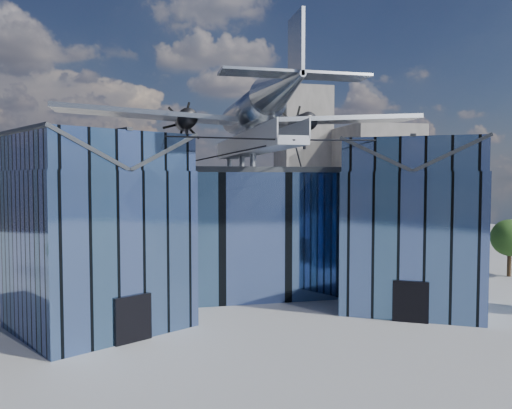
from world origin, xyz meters
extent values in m
plane|color=gray|center=(0.00, 0.00, 0.00)|extent=(120.00, 120.00, 0.00)
cube|color=#4D6A9C|center=(0.00, 9.00, 4.75)|extent=(28.00, 14.00, 9.50)
cube|color=#2A2E33|center=(0.00, 9.00, 9.70)|extent=(28.00, 14.00, 0.40)
cube|color=#4D6A9C|center=(-10.50, -1.00, 4.75)|extent=(11.79, 11.43, 9.50)
cube|color=#4D6A9C|center=(-10.50, -1.00, 10.60)|extent=(11.56, 11.20, 2.20)
cube|color=#2A2E33|center=(-12.45, -2.12, 10.60)|extent=(7.98, 9.23, 2.40)
cube|color=#2A2E33|center=(-8.55, 0.12, 10.60)|extent=(7.98, 9.23, 2.40)
cube|color=#2A2E33|center=(-10.50, -1.00, 11.75)|extent=(4.30, 7.10, 0.18)
cube|color=black|center=(-8.48, -4.51, 1.30)|extent=(2.03, 1.32, 2.60)
cube|color=black|center=(-6.60, 1.25, 4.75)|extent=(0.34, 0.34, 9.50)
cube|color=#4D6A9C|center=(10.50, -1.00, 4.75)|extent=(11.79, 11.43, 9.50)
cube|color=#4D6A9C|center=(10.50, -1.00, 10.60)|extent=(11.56, 11.20, 2.20)
cube|color=#2A2E33|center=(8.55, 0.12, 10.60)|extent=(7.98, 9.23, 2.40)
cube|color=#2A2E33|center=(12.45, -2.12, 10.60)|extent=(7.98, 9.23, 2.40)
cube|color=#2A2E33|center=(10.50, -1.00, 11.75)|extent=(4.30, 7.10, 0.18)
cube|color=black|center=(8.48, -4.51, 1.30)|extent=(2.03, 1.32, 2.60)
cube|color=black|center=(6.60, 1.25, 4.75)|extent=(0.34, 0.34, 9.50)
cube|color=#979CA4|center=(0.00, 3.50, 11.10)|extent=(1.80, 21.00, 0.50)
cube|color=#979CA4|center=(-0.90, 3.50, 11.75)|extent=(0.08, 21.00, 1.10)
cube|color=#979CA4|center=(0.90, 3.50, 11.75)|extent=(0.08, 21.00, 1.10)
cylinder|color=#979CA4|center=(0.00, 13.00, 10.43)|extent=(0.44, 0.44, 1.35)
cylinder|color=#979CA4|center=(0.00, 7.00, 10.43)|extent=(0.44, 0.44, 1.35)
cylinder|color=#979CA4|center=(0.00, 3.00, 10.43)|extent=(0.44, 0.44, 1.35)
cylinder|color=#979CA4|center=(0.00, 4.00, 12.05)|extent=(0.70, 0.70, 1.40)
cylinder|color=black|center=(-5.25, -4.00, 11.40)|extent=(10.55, 6.08, 0.69)
cylinder|color=black|center=(5.25, -4.00, 11.40)|extent=(10.55, 6.08, 0.69)
cylinder|color=black|center=(-3.00, 1.50, 10.55)|extent=(6.09, 17.04, 1.19)
cylinder|color=black|center=(3.00, 1.50, 10.55)|extent=(6.09, 17.04, 1.19)
cylinder|color=#9EA4AA|center=(0.00, 4.00, 14.00)|extent=(2.50, 11.00, 2.50)
sphere|color=#9EA4AA|center=(0.00, 9.50, 14.00)|extent=(2.50, 2.50, 2.50)
cube|color=black|center=(0.00, 8.50, 14.69)|extent=(1.60, 1.40, 0.50)
cone|color=#9EA4AA|center=(0.00, -5.00, 14.30)|extent=(2.50, 7.00, 2.50)
cube|color=#9EA4AA|center=(0.00, -7.30, 15.90)|extent=(0.18, 2.40, 3.40)
cube|color=#9EA4AA|center=(0.00, -7.20, 14.50)|extent=(8.00, 1.80, 0.14)
cube|color=#9EA4AA|center=(-7.00, 5.00, 13.70)|extent=(14.00, 3.20, 1.08)
cylinder|color=black|center=(-4.60, 5.60, 13.45)|extent=(1.44, 3.20, 1.44)
cone|color=black|center=(-4.60, 7.40, 13.45)|extent=(0.70, 0.70, 0.70)
cube|color=black|center=(-4.60, 7.55, 13.45)|extent=(1.05, 0.06, 3.33)
cube|color=black|center=(-4.60, 7.55, 13.45)|extent=(2.53, 0.06, 2.53)
cube|color=black|center=(-4.60, 7.55, 13.45)|extent=(3.33, 0.06, 1.05)
cylinder|color=black|center=(-4.60, 5.00, 12.22)|extent=(0.24, 0.24, 1.75)
cube|color=#9EA4AA|center=(7.00, 5.00, 13.70)|extent=(14.00, 3.20, 1.08)
cylinder|color=black|center=(4.60, 5.60, 13.45)|extent=(1.44, 3.20, 1.44)
cone|color=black|center=(4.60, 7.40, 13.45)|extent=(0.70, 0.70, 0.70)
cube|color=black|center=(4.60, 7.55, 13.45)|extent=(1.05, 0.06, 3.33)
cube|color=black|center=(4.60, 7.55, 13.45)|extent=(2.53, 0.06, 2.53)
cube|color=black|center=(4.60, 7.55, 13.45)|extent=(3.33, 0.06, 1.05)
cylinder|color=black|center=(4.60, 5.00, 12.22)|extent=(0.24, 0.24, 1.75)
cube|color=slate|center=(32.00, 48.00, 9.00)|extent=(12.00, 14.00, 18.00)
cube|color=slate|center=(-20.00, 55.00, 7.00)|extent=(14.00, 10.00, 14.00)
cube|color=slate|center=(22.00, 58.00, 13.00)|extent=(9.00, 9.00, 26.00)
cylinder|color=#322314|center=(25.09, 6.73, 1.29)|extent=(0.47, 0.47, 2.59)
sphere|color=#294D1B|center=(25.09, 6.73, 3.60)|extent=(4.47, 4.47, 3.38)
camera|label=1|loc=(-7.95, -32.50, 9.06)|focal=35.00mm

